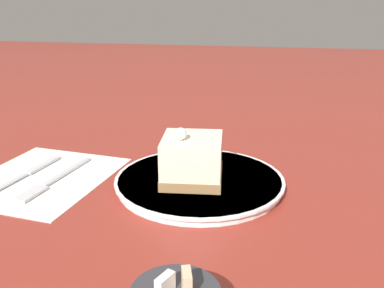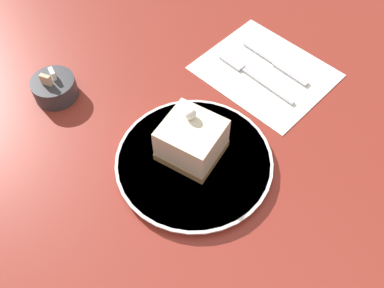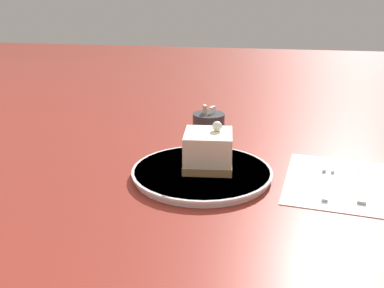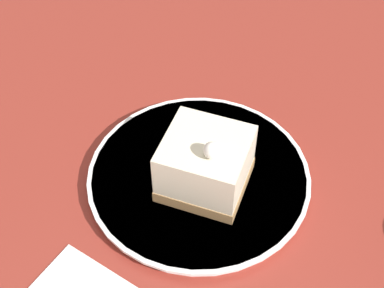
{
  "view_description": "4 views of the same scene",
  "coord_description": "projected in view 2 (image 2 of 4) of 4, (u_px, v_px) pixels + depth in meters",
  "views": [
    {
      "loc": [
        -0.14,
        0.61,
        0.28
      ],
      "look_at": [
        -0.01,
        -0.01,
        0.06
      ],
      "focal_mm": 40.0,
      "sensor_mm": 36.0,
      "label": 1
    },
    {
      "loc": [
        -0.34,
        -0.23,
        0.61
      ],
      "look_at": [
        -0.03,
        0.01,
        0.06
      ],
      "focal_mm": 40.0,
      "sensor_mm": 36.0,
      "label": 2
    },
    {
      "loc": [
        0.1,
        -0.73,
        0.33
      ],
      "look_at": [
        -0.05,
        0.0,
        0.06
      ],
      "focal_mm": 40.0,
      "sensor_mm": 36.0,
      "label": 3
    },
    {
      "loc": [
        0.33,
        0.18,
        0.51
      ],
      "look_at": [
        -0.04,
        -0.01,
        0.04
      ],
      "focal_mm": 50.0,
      "sensor_mm": 36.0,
      "label": 4
    }
  ],
  "objects": [
    {
      "name": "sugar_bowl",
      "position": [
        55.0,
        88.0,
        0.8
      ],
      "size": [
        0.08,
        0.08,
        0.06
      ],
      "color": "#333338",
      "rests_on": "ground_plane"
    },
    {
      "name": "plate",
      "position": [
        194.0,
        162.0,
        0.72
      ],
      "size": [
        0.26,
        0.26,
        0.01
      ],
      "color": "white",
      "rests_on": "ground_plane"
    },
    {
      "name": "knife",
      "position": [
        280.0,
        67.0,
        0.85
      ],
      "size": [
        0.04,
        0.16,
        0.0
      ],
      "rotation": [
        0.0,
        0.0,
        -0.15
      ],
      "color": "silver",
      "rests_on": "napkin"
    },
    {
      "name": "ground_plane",
      "position": [
        207.0,
        155.0,
        0.74
      ],
      "size": [
        4.0,
        4.0,
        0.0
      ],
      "primitive_type": "plane",
      "color": "maroon"
    },
    {
      "name": "fork",
      "position": [
        250.0,
        73.0,
        0.84
      ],
      "size": [
        0.04,
        0.18,
        0.0
      ],
      "rotation": [
        0.0,
        0.0,
        -0.15
      ],
      "color": "silver",
      "rests_on": "napkin"
    },
    {
      "name": "napkin",
      "position": [
        265.0,
        71.0,
        0.85
      ],
      "size": [
        0.23,
        0.27,
        0.0
      ],
      "rotation": [
        0.0,
        0.0,
        -0.11
      ],
      "color": "white",
      "rests_on": "ground_plane"
    },
    {
      "name": "cake_slice",
      "position": [
        192.0,
        140.0,
        0.69
      ],
      "size": [
        0.1,
        0.1,
        0.09
      ],
      "rotation": [
        0.0,
        0.0,
        0.11
      ],
      "color": "#9E7547",
      "rests_on": "plate"
    }
  ]
}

